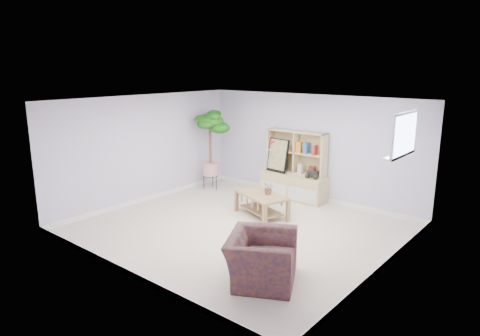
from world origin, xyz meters
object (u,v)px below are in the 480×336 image
Objects in this scene: storage_unit at (294,166)px; coffee_table at (261,205)px; armchair at (261,255)px; floor_tree at (210,150)px.

storage_unit is 1.53m from coffee_table.
storage_unit reaches higher than coffee_table.
floor_tree is at bearing 24.21° from armchair.
storage_unit is at bearing 116.10° from coffee_table.
storage_unit is 0.80× the size of floor_tree.
coffee_table is 2.72m from armchair.
armchair reaches higher than coffee_table.
armchair is (3.82, -2.97, -0.59)m from floor_tree.
coffee_table is at bearing -20.12° from floor_tree.
floor_tree reaches higher than storage_unit.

